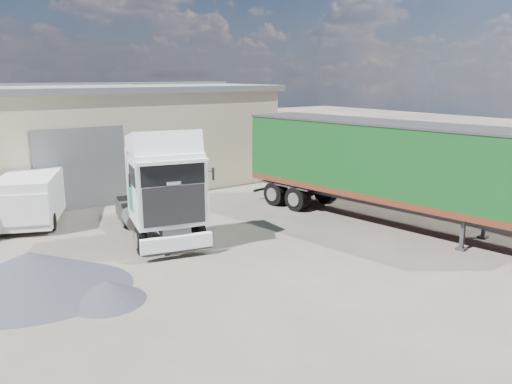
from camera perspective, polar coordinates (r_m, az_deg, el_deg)
ground at (r=15.83m, az=-1.02°, el=-8.40°), size 120.00×120.00×0.00m
brick_boundary_wall at (r=27.27m, az=11.80°, el=3.26°), size 0.35×26.00×2.50m
tractor_unit at (r=17.98m, az=-10.67°, el=-0.22°), size 3.63×6.43×4.11m
box_trailer at (r=20.51m, az=13.85°, el=3.43°), size 4.40×12.49×4.07m
panel_van at (r=22.08m, az=-24.13°, el=-0.50°), size 3.75×5.29×2.01m
gravel_heap at (r=15.25m, az=-24.71°, el=-8.40°), size 7.11×7.11×1.14m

